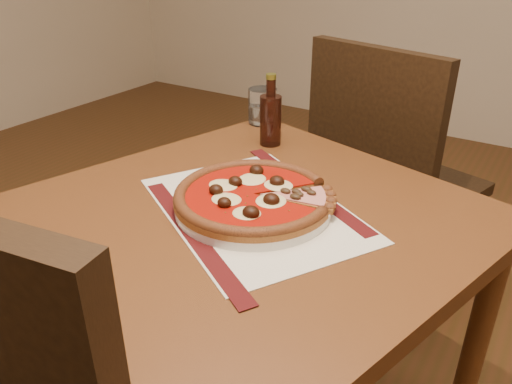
# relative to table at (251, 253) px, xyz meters

# --- Properties ---
(table) EXTENTS (0.99, 0.99, 0.75)m
(table) POSITION_rel_table_xyz_m (0.00, 0.00, 0.00)
(table) COLOR brown
(table) RESTS_ON ground
(chair_far) EXTENTS (0.56, 0.56, 0.96)m
(chair_far) POSITION_rel_table_xyz_m (0.03, 0.75, -0.10)
(chair_far) COLOR black
(chair_far) RESTS_ON ground
(placemat) EXTENTS (0.55, 0.50, 0.00)m
(placemat) POSITION_rel_table_xyz_m (0.00, 0.00, 0.10)
(placemat) COLOR silver
(placemat) RESTS_ON table
(plate) EXTENTS (0.31, 0.31, 0.02)m
(plate) POSITION_rel_table_xyz_m (0.00, 0.00, 0.11)
(plate) COLOR white
(plate) RESTS_ON placemat
(pizza) EXTENTS (0.31, 0.31, 0.04)m
(pizza) POSITION_rel_table_xyz_m (0.00, 0.00, 0.13)
(pizza) COLOR #AD6429
(pizza) RESTS_ON plate
(ham_slice) EXTENTS (0.14, 0.11, 0.02)m
(ham_slice) POSITION_rel_table_xyz_m (0.09, 0.07, 0.13)
(ham_slice) COLOR #AD6429
(ham_slice) RESTS_ON plate
(water_glass) EXTENTS (0.10, 0.10, 0.10)m
(water_glass) POSITION_rel_table_xyz_m (-0.25, 0.44, 0.15)
(water_glass) COLOR white
(water_glass) RESTS_ON table
(bottle) EXTENTS (0.05, 0.05, 0.18)m
(bottle) POSITION_rel_table_xyz_m (-0.15, 0.32, 0.17)
(bottle) COLOR black
(bottle) RESTS_ON table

